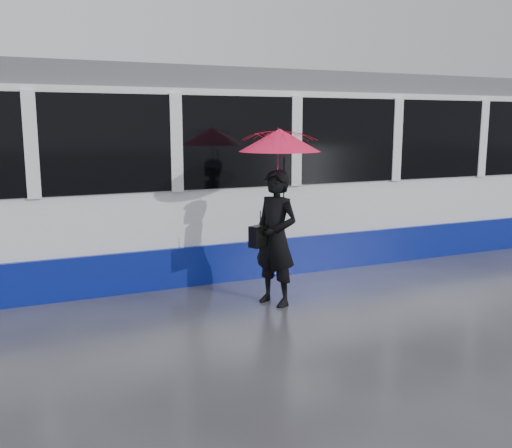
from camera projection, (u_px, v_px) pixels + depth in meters
name	position (u px, v px, depth m)	size (l,w,h in m)	color
ground	(191.00, 314.00, 7.55)	(90.00, 90.00, 0.00)	#2D2D33
rails	(147.00, 270.00, 9.79)	(34.00, 1.51, 0.02)	#3F3D38
tram	(63.00, 178.00, 9.00)	(26.00, 2.56, 3.35)	white
woman	(276.00, 238.00, 7.82)	(0.68, 0.45, 1.87)	black
umbrella	(279.00, 156.00, 7.64)	(1.46, 1.46, 1.27)	#E8136D
handbag	(260.00, 236.00, 7.74)	(0.36, 0.27, 0.47)	black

